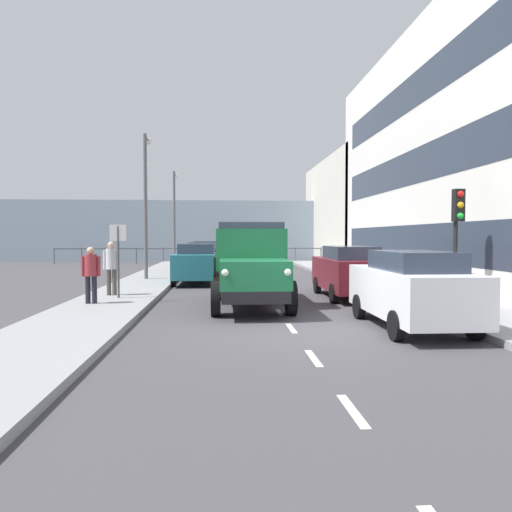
# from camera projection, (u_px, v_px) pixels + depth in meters

# --- Properties ---
(ground_plane) EXTENTS (80.00, 80.00, 0.00)m
(ground_plane) POSITION_uv_depth(u_px,v_px,m) (261.00, 288.00, 19.11)
(ground_plane) COLOR #423F44
(sidewalk_left) EXTENTS (2.44, 36.16, 0.15)m
(sidewalk_left) POSITION_uv_depth(u_px,v_px,m) (380.00, 285.00, 19.44)
(sidewalk_left) COLOR gray
(sidewalk_left) RESTS_ON ground_plane
(sidewalk_right) EXTENTS (2.44, 36.16, 0.15)m
(sidewalk_right) POSITION_uv_depth(u_px,v_px,m) (138.00, 287.00, 18.78)
(sidewalk_right) COLOR gray
(sidewalk_right) RESTS_ON ground_plane
(road_centreline_markings) EXTENTS (0.12, 32.05, 0.01)m
(road_centreline_markings) POSITION_uv_depth(u_px,v_px,m) (263.00, 290.00, 18.41)
(road_centreline_markings) COLOR silver
(road_centreline_markings) RESTS_ON ground_plane
(building_terrace) EXTENTS (8.18, 21.17, 10.53)m
(building_terrace) POSITION_uv_depth(u_px,v_px,m) (511.00, 157.00, 19.41)
(building_terrace) COLOR silver
(building_terrace) RESTS_ON ground_plane
(building_far_block) EXTENTS (8.17, 14.82, 7.79)m
(building_far_block) POSITION_uv_depth(u_px,v_px,m) (375.00, 212.00, 36.77)
(building_far_block) COLOR beige
(building_far_block) RESTS_ON ground_plane
(sea_horizon) EXTENTS (80.00, 0.80, 5.00)m
(sea_horizon) POSITION_uv_depth(u_px,v_px,m) (241.00, 231.00, 40.02)
(sea_horizon) COLOR #8C9EAD
(sea_horizon) RESTS_ON ground_plane
(seawall_railing) EXTENTS (28.08, 0.08, 1.20)m
(seawall_railing) POSITION_uv_depth(u_px,v_px,m) (243.00, 251.00, 36.50)
(seawall_railing) COLOR #4C5156
(seawall_railing) RESTS_ON ground_plane
(truck_vintage_green) EXTENTS (2.17, 5.64, 2.43)m
(truck_vintage_green) POSITION_uv_depth(u_px,v_px,m) (251.00, 267.00, 13.58)
(truck_vintage_green) COLOR black
(truck_vintage_green) RESTS_ON ground_plane
(car_white_kerbside_near) EXTENTS (1.76, 4.15, 1.72)m
(car_white_kerbside_near) POSITION_uv_depth(u_px,v_px,m) (411.00, 288.00, 10.64)
(car_white_kerbside_near) COLOR white
(car_white_kerbside_near) RESTS_ON ground_plane
(car_maroon_kerbside_1) EXTENTS (1.76, 4.16, 1.72)m
(car_maroon_kerbside_1) POSITION_uv_depth(u_px,v_px,m) (349.00, 271.00, 15.93)
(car_maroon_kerbside_1) COLOR maroon
(car_maroon_kerbside_1) RESTS_ON ground_plane
(car_teal_oppositeside_0) EXTENTS (1.93, 4.32, 1.72)m
(car_teal_oppositeside_0) POSITION_uv_depth(u_px,v_px,m) (197.00, 263.00, 20.87)
(car_teal_oppositeside_0) COLOR #1E6670
(car_teal_oppositeside_0) RESTS_ON ground_plane
(car_black_oppositeside_1) EXTENTS (1.86, 4.00, 1.72)m
(car_black_oppositeside_1) POSITION_uv_depth(u_px,v_px,m) (202.00, 257.00, 26.23)
(car_black_oppositeside_1) COLOR black
(car_black_oppositeside_1) RESTS_ON ground_plane
(car_grey_oppositeside_2) EXTENTS (1.98, 4.45, 1.72)m
(car_grey_oppositeside_2) POSITION_uv_depth(u_px,v_px,m) (206.00, 254.00, 32.07)
(car_grey_oppositeside_2) COLOR slate
(car_grey_oppositeside_2) RESTS_ON ground_plane
(pedestrian_near_railing) EXTENTS (0.53, 0.34, 1.60)m
(pedestrian_near_railing) POSITION_uv_depth(u_px,v_px,m) (91.00, 270.00, 13.50)
(pedestrian_near_railing) COLOR black
(pedestrian_near_railing) RESTS_ON sidewalk_right
(pedestrian_with_bag) EXTENTS (0.53, 0.34, 1.72)m
(pedestrian_with_bag) POSITION_uv_depth(u_px,v_px,m) (111.00, 264.00, 15.43)
(pedestrian_with_bag) COLOR #4C473D
(pedestrian_with_bag) RESTS_ON sidewalk_right
(traffic_light_near) EXTENTS (0.28, 0.41, 3.20)m
(traffic_light_near) POSITION_uv_depth(u_px,v_px,m) (457.00, 221.00, 13.37)
(traffic_light_near) COLOR black
(traffic_light_near) RESTS_ON sidewalk_left
(lamp_post_promenade) EXTENTS (0.32, 1.14, 6.44)m
(lamp_post_promenade) POSITION_uv_depth(u_px,v_px,m) (146.00, 193.00, 21.48)
(lamp_post_promenade) COLOR #59595B
(lamp_post_promenade) RESTS_ON sidewalk_right
(lamp_post_far) EXTENTS (0.32, 1.14, 6.11)m
(lamp_post_far) POSITION_uv_depth(u_px,v_px,m) (174.00, 209.00, 31.26)
(lamp_post_far) COLOR #59595B
(lamp_post_far) RESTS_ON sidewalk_right
(street_sign) EXTENTS (0.50, 0.07, 2.25)m
(street_sign) POSITION_uv_depth(u_px,v_px,m) (118.00, 248.00, 14.70)
(street_sign) COLOR #4C4C4C
(street_sign) RESTS_ON sidewalk_right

